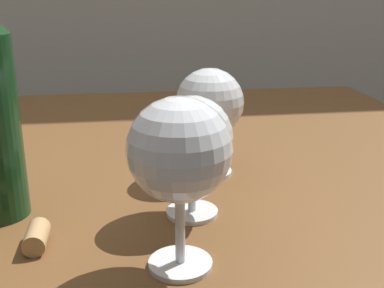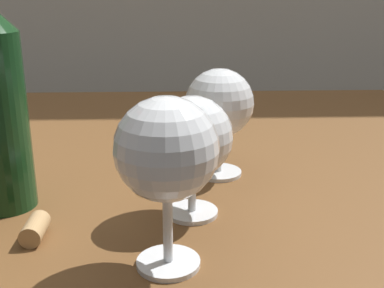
{
  "view_description": "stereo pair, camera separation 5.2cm",
  "coord_description": "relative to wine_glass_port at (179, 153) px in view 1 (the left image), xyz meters",
  "views": [
    {
      "loc": [
        0.02,
        -0.7,
        1.0
      ],
      "look_at": [
        0.09,
        -0.22,
        0.84
      ],
      "focal_mm": 45.21,
      "sensor_mm": 36.0,
      "label": 1
    },
    {
      "loc": [
        0.07,
        -0.71,
        1.0
      ],
      "look_at": [
        0.09,
        -0.22,
        0.84
      ],
      "focal_mm": 45.21,
      "sensor_mm": 36.0,
      "label": 2
    }
  ],
  "objects": [
    {
      "name": "wine_glass_amber",
      "position": [
        0.03,
        0.1,
        -0.02
      ],
      "size": [
        0.09,
        0.09,
        0.14
      ],
      "color": "white",
      "rests_on": "dining_table"
    },
    {
      "name": "dining_table",
      "position": [
        -0.07,
        0.32,
        -0.21
      ],
      "size": [
        1.17,
        0.88,
        0.76
      ],
      "color": "brown",
      "rests_on": "ground_plane"
    },
    {
      "name": "cork",
      "position": [
        -0.13,
        0.05,
        -0.1
      ],
      "size": [
        0.02,
        0.04,
        0.02
      ],
      "primitive_type": "cylinder",
      "rotation": [
        1.57,
        0.0,
        0.0
      ],
      "color": "tan",
      "rests_on": "dining_table"
    },
    {
      "name": "wine_glass_white",
      "position": [
        0.07,
        0.22,
        -0.01
      ],
      "size": [
        0.09,
        0.09,
        0.14
      ],
      "color": "white",
      "rests_on": "dining_table"
    },
    {
      "name": "wine_glass_port",
      "position": [
        0.0,
        0.0,
        0.0
      ],
      "size": [
        0.09,
        0.09,
        0.16
      ],
      "color": "white",
      "rests_on": "dining_table"
    }
  ]
}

